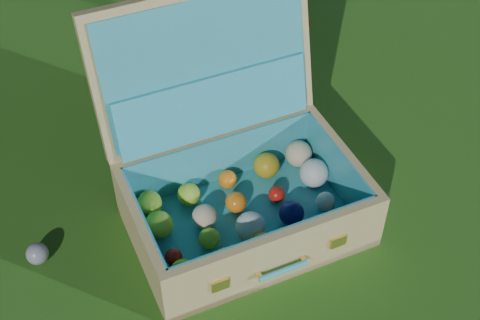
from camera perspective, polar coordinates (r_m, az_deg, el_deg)
name	(u,v)px	position (r m, az deg, el deg)	size (l,w,h in m)	color
ground	(243,221)	(1.95, 0.27, -5.21)	(60.00, 60.00, 0.00)	#215114
stray_ball	(37,254)	(1.91, -16.91, -7.66)	(0.06, 0.06, 0.06)	#416DA9
suitcase	(233,164)	(1.86, -0.61, -0.38)	(0.74, 0.69, 0.60)	tan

